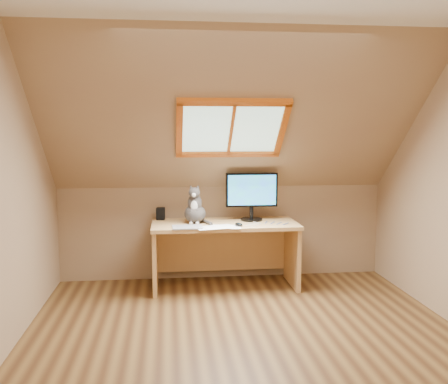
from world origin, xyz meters
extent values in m
plane|color=brown|center=(0.00, 0.00, 0.00)|extent=(3.50, 3.50, 0.00)
cube|color=#A08560|center=(0.00, -1.75, 1.20)|extent=(3.50, 0.02, 2.40)
cube|color=#A08560|center=(-1.75, 0.00, 1.20)|extent=(0.02, 3.50, 2.40)
cube|color=#A08560|center=(0.00, 1.75, 0.50)|extent=(3.50, 0.02, 1.00)
cube|color=#A08560|center=(0.00, 0.97, 1.70)|extent=(3.50, 1.56, 1.41)
cube|color=#B2E0CC|center=(0.00, 1.05, 1.63)|extent=(0.90, 0.53, 0.48)
cube|color=#C96812|center=(0.00, 1.05, 1.63)|extent=(1.02, 0.64, 0.59)
cube|color=tan|center=(-0.02, 1.38, 0.65)|extent=(1.48, 0.65, 0.04)
cube|color=tan|center=(-0.73, 1.38, 0.32)|extent=(0.04, 0.58, 0.64)
cube|color=tan|center=(0.68, 1.38, 0.32)|extent=(0.04, 0.58, 0.64)
cube|color=tan|center=(-0.02, 1.67, 0.32)|extent=(1.38, 0.03, 0.45)
cylinder|color=black|center=(0.27, 1.48, 0.68)|extent=(0.23, 0.23, 0.02)
cylinder|color=black|center=(0.27, 1.48, 0.76)|extent=(0.04, 0.04, 0.12)
cube|color=black|center=(0.27, 1.48, 0.99)|extent=(0.54, 0.04, 0.35)
cube|color=#1E34C8|center=(0.27, 1.45, 0.99)|extent=(0.50, 0.01, 0.31)
ellipsoid|color=#47413F|center=(-0.32, 1.41, 0.77)|extent=(0.25, 0.29, 0.19)
ellipsoid|color=#47413F|center=(-0.33, 1.39, 0.88)|extent=(0.16, 0.16, 0.20)
ellipsoid|color=silver|center=(-0.33, 1.33, 0.85)|extent=(0.07, 0.05, 0.12)
ellipsoid|color=#47413F|center=(-0.33, 1.35, 0.99)|extent=(0.13, 0.12, 0.10)
sphere|color=silver|center=(-0.34, 1.30, 0.97)|extent=(0.04, 0.04, 0.04)
cone|color=#47413F|center=(-0.36, 1.37, 1.04)|extent=(0.06, 0.06, 0.07)
cone|color=#47413F|center=(-0.29, 1.36, 1.04)|extent=(0.06, 0.06, 0.07)
cube|color=black|center=(-0.67, 1.63, 0.74)|extent=(0.09, 0.09, 0.13)
cube|color=#B2B2B7|center=(-0.41, 1.15, 0.68)|extent=(0.29, 0.21, 0.01)
ellipsoid|color=black|center=(0.09, 1.18, 0.69)|extent=(0.10, 0.12, 0.03)
cube|color=white|center=(-0.12, 1.12, 0.67)|extent=(0.33, 0.27, 0.00)
cube|color=white|center=(-0.12, 1.12, 0.68)|extent=(0.32, 0.24, 0.00)
cube|color=white|center=(-0.12, 1.12, 0.68)|extent=(0.35, 0.30, 0.00)
camera|label=1|loc=(-0.59, -3.58, 1.60)|focal=40.00mm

